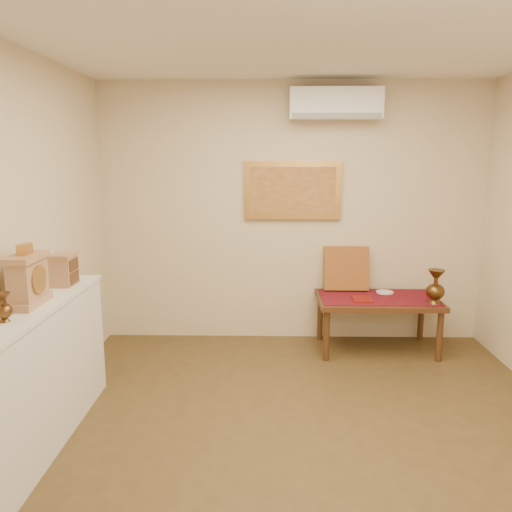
{
  "coord_description": "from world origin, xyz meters",
  "views": [
    {
      "loc": [
        -0.28,
        -2.97,
        1.93
      ],
      "look_at": [
        -0.36,
        1.15,
        1.12
      ],
      "focal_mm": 35.0,
      "sensor_mm": 36.0,
      "label": 1
    }
  ],
  "objects_px": {
    "mantel_clock": "(28,279)",
    "wooden_chest": "(64,269)",
    "brass_urn_tall": "(436,283)",
    "display_ledge": "(26,384)",
    "low_table": "(377,304)"
  },
  "relations": [
    {
      "from": "mantel_clock",
      "to": "wooden_chest",
      "type": "relative_size",
      "value": 1.68
    },
    {
      "from": "brass_urn_tall",
      "to": "display_ledge",
      "type": "height_order",
      "value": "display_ledge"
    },
    {
      "from": "display_ledge",
      "to": "low_table",
      "type": "xyz_separation_m",
      "value": [
        2.67,
        1.88,
        -0.01
      ]
    },
    {
      "from": "mantel_clock",
      "to": "wooden_chest",
      "type": "distance_m",
      "value": 0.53
    },
    {
      "from": "mantel_clock",
      "to": "low_table",
      "type": "bearing_deg",
      "value": 32.93
    },
    {
      "from": "wooden_chest",
      "to": "low_table",
      "type": "relative_size",
      "value": 0.2
    },
    {
      "from": "display_ledge",
      "to": "wooden_chest",
      "type": "distance_m",
      "value": 0.91
    },
    {
      "from": "brass_urn_tall",
      "to": "wooden_chest",
      "type": "distance_m",
      "value": 3.32
    },
    {
      "from": "mantel_clock",
      "to": "low_table",
      "type": "relative_size",
      "value": 0.34
    },
    {
      "from": "brass_urn_tall",
      "to": "display_ledge",
      "type": "xyz_separation_m",
      "value": [
        -3.17,
        -1.68,
        -0.27
      ]
    },
    {
      "from": "brass_urn_tall",
      "to": "display_ledge",
      "type": "relative_size",
      "value": 0.2
    },
    {
      "from": "brass_urn_tall",
      "to": "low_table",
      "type": "height_order",
      "value": "brass_urn_tall"
    },
    {
      "from": "display_ledge",
      "to": "wooden_chest",
      "type": "bearing_deg",
      "value": 87.92
    },
    {
      "from": "brass_urn_tall",
      "to": "wooden_chest",
      "type": "relative_size",
      "value": 1.65
    },
    {
      "from": "display_ledge",
      "to": "mantel_clock",
      "type": "height_order",
      "value": "mantel_clock"
    }
  ]
}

